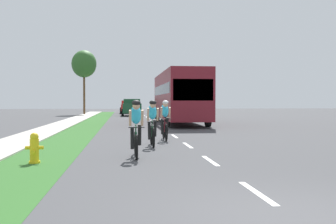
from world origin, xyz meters
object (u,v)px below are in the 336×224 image
(street_tree_far, at_px, (84,64))
(fire_hydrant_yellow, at_px, (34,148))
(cyclist_distant, at_px, (165,120))
(bus_maroon, at_px, (179,95))
(cyclist_lead, at_px, (136,128))
(cyclist_trailing, at_px, (152,123))
(suv_dark_green, at_px, (132,107))
(pickup_red, at_px, (129,107))

(street_tree_far, bearing_deg, fire_hydrant_yellow, -86.45)
(cyclist_distant, xyz_separation_m, bus_maroon, (2.18, 11.89, 1.17))
(cyclist_lead, height_order, cyclist_trailing, same)
(fire_hydrant_yellow, distance_m, street_tree_far, 38.62)
(suv_dark_green, distance_m, street_tree_far, 8.79)
(cyclist_trailing, relative_size, cyclist_distant, 1.00)
(cyclist_distant, relative_size, suv_dark_green, 0.37)
(fire_hydrant_yellow, relative_size, bus_maroon, 0.07)
(fire_hydrant_yellow, distance_m, suv_dark_green, 33.44)
(suv_dark_green, bearing_deg, cyclist_distant, -88.39)
(suv_dark_green, bearing_deg, pickup_red, 91.32)
(cyclist_trailing, distance_m, pickup_red, 38.40)
(fire_hydrant_yellow, relative_size, street_tree_far, 0.10)
(cyclist_trailing, bearing_deg, cyclist_distant, 73.19)
(fire_hydrant_yellow, relative_size, cyclist_lead, 0.44)
(cyclist_lead, xyz_separation_m, street_tree_far, (-4.91, 37.38, 5.06))
(pickup_red, xyz_separation_m, street_tree_far, (-5.23, -3.80, 5.05))
(cyclist_trailing, xyz_separation_m, bus_maroon, (2.83, 14.04, 1.17))
(fire_hydrant_yellow, xyz_separation_m, street_tree_far, (-2.37, 38.15, 5.50))
(cyclist_distant, xyz_separation_m, pickup_red, (-0.98, 36.25, 0.02))
(cyclist_trailing, distance_m, cyclist_distant, 2.25)
(cyclist_trailing, height_order, pickup_red, pickup_red)
(cyclist_lead, distance_m, cyclist_trailing, 2.85)
(pickup_red, bearing_deg, street_tree_far, -144.01)
(fire_hydrant_yellow, relative_size, cyclist_trailing, 0.44)
(fire_hydrant_yellow, height_order, cyclist_lead, cyclist_lead)
(bus_maroon, relative_size, pickup_red, 2.27)
(pickup_red, bearing_deg, suv_dark_green, -88.68)
(cyclist_lead, xyz_separation_m, pickup_red, (0.32, 41.18, 0.02))
(cyclist_trailing, relative_size, bus_maroon, 0.15)
(suv_dark_green, height_order, street_tree_far, street_tree_far)
(cyclist_distant, bearing_deg, suv_dark_green, 91.61)
(cyclist_distant, relative_size, street_tree_far, 0.23)
(cyclist_lead, relative_size, pickup_red, 0.34)
(cyclist_distant, height_order, bus_maroon, bus_maroon)
(fire_hydrant_yellow, xyz_separation_m, cyclist_trailing, (3.19, 3.55, 0.44))
(cyclist_distant, bearing_deg, cyclist_lead, -104.72)
(bus_maroon, height_order, street_tree_far, street_tree_far)
(cyclist_trailing, bearing_deg, fire_hydrant_yellow, -131.93)
(cyclist_lead, bearing_deg, fire_hydrant_yellow, -163.10)
(cyclist_lead, distance_m, suv_dark_green, 32.52)
(cyclist_distant, relative_size, pickup_red, 0.34)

